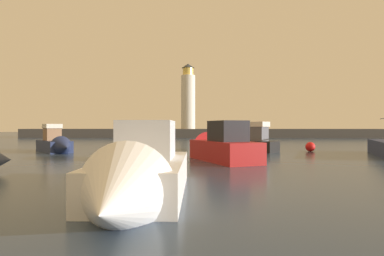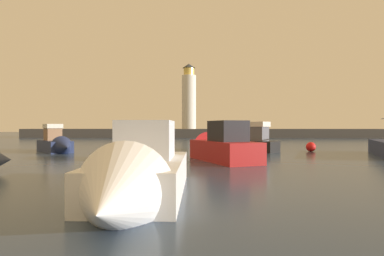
% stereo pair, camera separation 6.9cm
% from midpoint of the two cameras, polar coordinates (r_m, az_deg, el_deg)
% --- Properties ---
extents(ground_plane, '(220.00, 220.00, 0.00)m').
position_cam_midpoint_polar(ground_plane, '(35.02, 0.82, -3.47)').
color(ground_plane, '#2D3D51').
extents(breakwater, '(73.01, 4.89, 1.83)m').
position_cam_midpoint_polar(breakwater, '(68.25, 1.17, -0.92)').
color(breakwater, '#423F3D').
rests_on(breakwater, ground_plane).
extents(lighthouse, '(2.90, 2.90, 13.45)m').
position_cam_midpoint_polar(lighthouse, '(68.55, -0.71, 5.17)').
color(lighthouse, silver).
rests_on(lighthouse, breakwater).
extents(motorboat_0, '(6.25, 5.66, 3.04)m').
position_cam_midpoint_polar(motorboat_0, '(31.13, 8.55, -2.36)').
color(motorboat_0, black).
rests_on(motorboat_0, ground_plane).
extents(motorboat_1, '(5.48, 6.18, 2.85)m').
position_cam_midpoint_polar(motorboat_1, '(31.42, -22.33, -2.57)').
color(motorboat_1, '#1E284C').
rests_on(motorboat_1, ground_plane).
extents(motorboat_3, '(5.24, 8.14, 3.06)m').
position_cam_midpoint_polar(motorboat_3, '(22.67, 4.19, -3.22)').
color(motorboat_3, '#B21E1E').
rests_on(motorboat_3, ground_plane).
extents(motorboat_4, '(2.71, 8.72, 3.10)m').
position_cam_midpoint_polar(motorboat_4, '(10.06, -9.59, -8.23)').
color(motorboat_4, white).
rests_on(motorboat_4, ground_plane).
extents(mooring_buoy, '(0.86, 0.86, 0.86)m').
position_cam_midpoint_polar(mooring_buoy, '(31.87, 19.61, -3.06)').
color(mooring_buoy, red).
rests_on(mooring_buoy, ground_plane).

